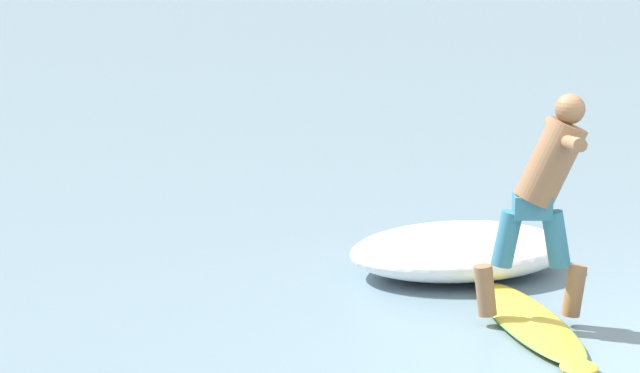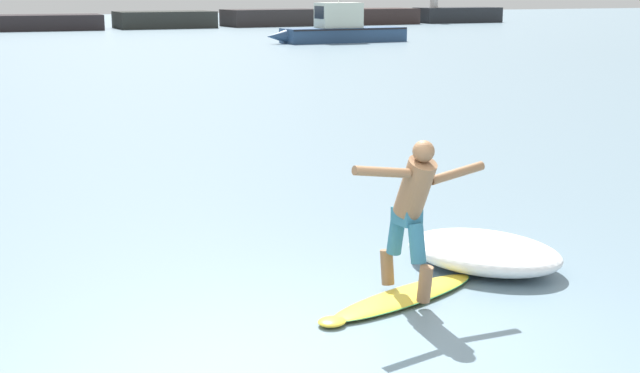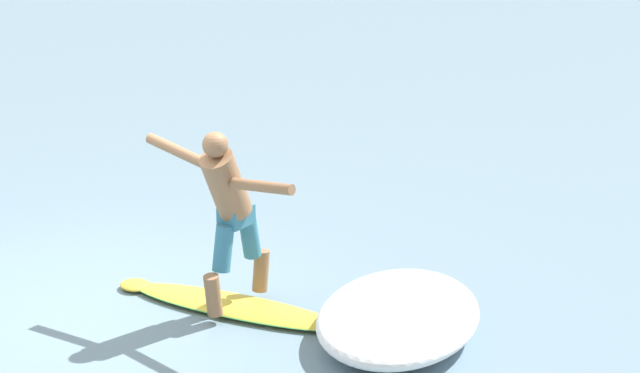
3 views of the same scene
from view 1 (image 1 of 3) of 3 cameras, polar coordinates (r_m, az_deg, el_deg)
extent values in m
ellipsoid|color=yellow|center=(10.68, 7.87, -5.03)|extent=(2.01, 1.05, 0.08)
ellipsoid|color=yellow|center=(9.79, 9.73, -6.73)|extent=(0.34, 0.32, 0.07)
ellipsoid|color=#339E56|center=(10.68, 7.87, -5.03)|extent=(2.02, 1.07, 0.04)
cone|color=black|center=(11.45, 6.58, -4.34)|extent=(0.06, 0.06, 0.14)
cone|color=black|center=(11.29, 6.19, -4.58)|extent=(0.06, 0.06, 0.14)
cone|color=black|center=(11.36, 7.38, -4.50)|extent=(0.06, 0.06, 0.14)
cylinder|color=#8D6444|center=(10.66, 9.55, -3.90)|extent=(0.15, 0.19, 0.37)
cylinder|color=teal|center=(10.55, 8.88, -1.97)|extent=(0.18, 0.23, 0.41)
cylinder|color=#8D6444|center=(10.59, 6.24, -3.91)|extent=(0.15, 0.19, 0.37)
cylinder|color=teal|center=(10.51, 7.04, -1.97)|extent=(0.18, 0.23, 0.41)
cube|color=teal|center=(10.47, 8.00, -0.74)|extent=(0.23, 0.28, 0.16)
cylinder|color=#8D6444|center=(10.42, 8.69, 0.90)|extent=(0.34, 0.52, 0.64)
sphere|color=#8D6444|center=(10.37, 9.40, 2.90)|extent=(0.21, 0.21, 0.21)
cylinder|color=#8D6444|center=(10.85, 8.82, 1.93)|extent=(0.62, 0.16, 0.20)
cylinder|color=#8D6444|center=(9.96, 9.54, 1.61)|extent=(0.63, 0.17, 0.19)
ellipsoid|color=white|center=(11.91, 5.29, -2.42)|extent=(1.94, 2.16, 0.37)
camera|label=2|loc=(9.43, 59.09, 5.30)|focal=50.00mm
camera|label=3|loc=(20.37, 31.90, 16.88)|focal=85.00mm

